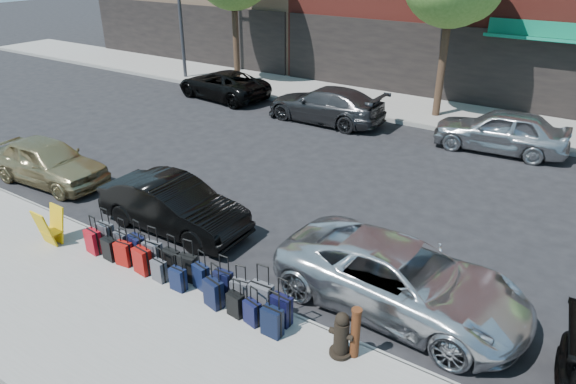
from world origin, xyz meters
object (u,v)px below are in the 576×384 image
Objects in this scene: display_rack at (50,226)px; car_far_2 at (501,130)px; car_near_1 at (173,206)px; car_far_0 at (223,84)px; bollard at (355,332)px; car_far_1 at (325,105)px; car_near_2 at (401,278)px; car_near_0 at (47,161)px; suitcase_front_5 at (188,268)px; fire_hydrant at (341,336)px.

car_far_2 reaches higher than display_rack.
car_near_1 is 12.32m from car_far_0.
display_rack is at bearing -175.48° from bollard.
car_far_0 is at bearing -94.70° from car_far_2.
car_far_1 reaches higher than bollard.
car_near_2 reaches higher than car_far_0.
bollard is 13.43m from car_far_1.
car_far_2 reaches higher than car_near_1.
display_rack is 4.13m from car_near_0.
car_far_2 is at bearing -29.60° from car_near_1.
bollard is at bearing -179.09° from car_near_2.
suitcase_front_5 is at bearing -106.22° from car_near_0.
car_near_1 is (1.76, 2.27, 0.07)m from display_rack.
car_far_2 is (6.70, 0.48, 0.04)m from car_far_1.
display_rack is at bearing -126.87° from car_near_0.
fire_hydrant is 0.97× the size of display_rack.
display_rack is 0.19× the size of car_far_0.
bollard is at bearing 20.68° from fire_hydrant.
bollard is 11.25m from car_near_0.
car_far_0 reaches higher than fire_hydrant.
suitcase_front_5 is 0.20× the size of car_far_0.
car_near_0 is at bearing 171.60° from bollard.
car_near_1 is (-5.91, 1.66, 0.00)m from bollard.
car_far_0 is (-5.19, 12.45, 0.06)m from display_rack.
car_far_1 reaches higher than car_near_1.
car_far_2 is (-0.38, 11.88, 0.09)m from bollard.
display_rack is 2.87m from car_near_1.
suitcase_front_5 is at bearing 11.25° from display_rack.
car_far_1 is 6.71m from car_far_2.
car_far_1 is at bearing 39.39° from car_near_2.
car_far_2 is at bearing 64.66° from suitcase_front_5.
car_near_0 reaches higher than car_far_0.
bollard is 0.20× the size of car_near_2.
fire_hydrant is 0.88× the size of bollard.
bollard is 1.10× the size of display_rack.
car_far_1 reaches higher than car_far_0.
car_far_2 reaches higher than car_near_2.
car_near_2 is at bearing 58.51° from car_far_0.
suitcase_front_5 is at bearing -21.54° from car_far_2.
suitcase_front_5 is 1.06× the size of display_rack.
display_rack is at bearing -179.23° from fire_hydrant.
car_far_0 is (-12.90, 10.00, -0.04)m from car_near_2.
display_rack is (-7.66, -0.61, -0.07)m from bollard.
car_far_2 is (12.46, 0.04, 0.10)m from car_far_0.
suitcase_front_5 is 12.34m from car_far_2.
bollard is at bearing 5.57° from display_rack.
car_near_2 is at bearing 78.90° from fire_hydrant.
car_near_1 is at bearing -33.25° from car_far_2.
bollard is 1.84m from car_near_2.
car_far_0 is at bearing 113.66° from display_rack.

